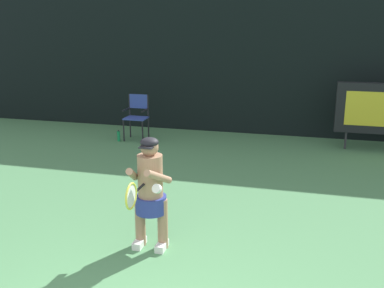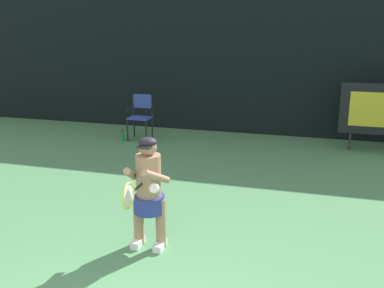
# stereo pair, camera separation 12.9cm
# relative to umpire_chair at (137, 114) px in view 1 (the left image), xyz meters

# --- Properties ---
(backdrop_screen) EXTENTS (18.00, 0.12, 3.66)m
(backdrop_screen) POSITION_rel_umpire_chair_xyz_m (2.71, 1.34, 1.19)
(backdrop_screen) COLOR black
(backdrop_screen) RESTS_ON ground
(umpire_chair) EXTENTS (0.52, 0.44, 1.08)m
(umpire_chair) POSITION_rel_umpire_chair_xyz_m (0.00, 0.00, 0.00)
(umpire_chair) COLOR black
(umpire_chair) RESTS_ON ground
(water_bottle) EXTENTS (0.07, 0.07, 0.27)m
(water_bottle) POSITION_rel_umpire_chair_xyz_m (-0.37, -0.29, -0.50)
(water_bottle) COLOR #1A9050
(water_bottle) RESTS_ON ground
(tennis_player) EXTENTS (0.54, 0.62, 1.43)m
(tennis_player) POSITION_rel_umpire_chair_xyz_m (2.18, -5.04, 0.15)
(tennis_player) COLOR white
(tennis_player) RESTS_ON ground
(tennis_racket) EXTENTS (0.03, 0.60, 0.31)m
(tennis_racket) POSITION_rel_umpire_chair_xyz_m (2.15, -5.55, 0.27)
(tennis_racket) COLOR black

